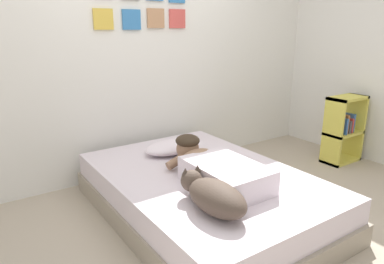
% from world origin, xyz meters
% --- Properties ---
extents(ground_plane, '(12.92, 12.92, 0.00)m').
position_xyz_m(ground_plane, '(0.00, 0.00, 0.00)').
color(ground_plane, tan).
extents(back_wall, '(4.46, 0.12, 2.50)m').
position_xyz_m(back_wall, '(0.00, 1.37, 1.25)').
color(back_wall, silver).
rests_on(back_wall, ground).
extents(side_wall_right, '(0.10, 5.64, 2.50)m').
position_xyz_m(side_wall_right, '(2.28, 0.16, 1.25)').
color(side_wall_right, silver).
rests_on(side_wall_right, ground).
extents(bed, '(1.41, 2.06, 0.36)m').
position_xyz_m(bed, '(-0.08, 0.20, 0.18)').
color(bed, gray).
rests_on(bed, ground).
extents(pillow, '(0.52, 0.32, 0.11)m').
position_xyz_m(pillow, '(-0.04, 0.75, 0.41)').
color(pillow, silver).
rests_on(pillow, bed).
extents(person_lying, '(0.43, 0.92, 0.27)m').
position_xyz_m(person_lying, '(-0.09, 0.04, 0.46)').
color(person_lying, silver).
rests_on(person_lying, bed).
extents(dog, '(0.26, 0.57, 0.21)m').
position_xyz_m(dog, '(-0.38, -0.32, 0.46)').
color(dog, '#4C3D33').
rests_on(dog, bed).
extents(coffee_cup, '(0.12, 0.09, 0.07)m').
position_xyz_m(coffee_cup, '(0.04, 0.60, 0.40)').
color(coffee_cup, teal).
rests_on(coffee_cup, bed).
extents(cell_phone, '(0.07, 0.14, 0.01)m').
position_xyz_m(cell_phone, '(0.18, -0.20, 0.36)').
color(cell_phone, black).
rests_on(cell_phone, bed).
extents(bookshelf, '(0.45, 0.24, 0.75)m').
position_xyz_m(bookshelf, '(1.91, 0.29, 0.39)').
color(bookshelf, '#D8CC4C').
rests_on(bookshelf, ground).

